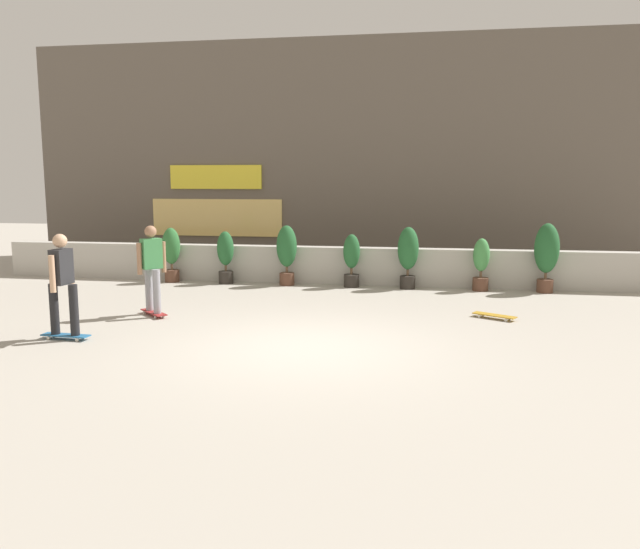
# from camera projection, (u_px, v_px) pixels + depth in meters

# --- Properties ---
(ground_plane) EXTENTS (48.00, 48.00, 0.00)m
(ground_plane) POSITION_uv_depth(u_px,v_px,m) (304.00, 347.00, 9.71)
(ground_plane) COLOR #A8A093
(planter_wall) EXTENTS (18.00, 0.40, 0.90)m
(planter_wall) POSITION_uv_depth(u_px,v_px,m) (351.00, 266.00, 15.49)
(planter_wall) COLOR #B2ADA3
(planter_wall) RESTS_ON ground
(building_backdrop) EXTENTS (20.00, 2.08, 6.50)m
(building_backdrop) POSITION_uv_depth(u_px,v_px,m) (367.00, 155.00, 18.97)
(building_backdrop) COLOR #60564C
(building_backdrop) RESTS_ON ground
(potted_plant_0) EXTENTS (0.44, 0.44, 1.35)m
(potted_plant_0) POSITION_uv_depth(u_px,v_px,m) (171.00, 251.00, 15.75)
(potted_plant_0) COLOR brown
(potted_plant_0) RESTS_ON ground
(potted_plant_1) EXTENTS (0.41, 0.41, 1.28)m
(potted_plant_1) POSITION_uv_depth(u_px,v_px,m) (225.00, 255.00, 15.52)
(potted_plant_1) COLOR #2D2823
(potted_plant_1) RESTS_ON ground
(potted_plant_2) EXTENTS (0.49, 0.49, 1.45)m
(potted_plant_2) POSITION_uv_depth(u_px,v_px,m) (287.00, 251.00, 15.25)
(potted_plant_2) COLOR brown
(potted_plant_2) RESTS_ON ground
(potted_plant_3) EXTENTS (0.39, 0.39, 1.26)m
(potted_plant_3) POSITION_uv_depth(u_px,v_px,m) (352.00, 258.00, 15.01)
(potted_plant_3) COLOR #2D2823
(potted_plant_3) RESTS_ON ground
(potted_plant_4) EXTENTS (0.49, 0.49, 1.45)m
(potted_plant_4) POSITION_uv_depth(u_px,v_px,m) (408.00, 253.00, 14.77)
(potted_plant_4) COLOR #2D2823
(potted_plant_4) RESTS_ON ground
(potted_plant_5) EXTENTS (0.37, 0.37, 1.21)m
(potted_plant_5) POSITION_uv_depth(u_px,v_px,m) (481.00, 263.00, 14.52)
(potted_plant_5) COLOR brown
(potted_plant_5) RESTS_ON ground
(potted_plant_6) EXTENTS (0.55, 0.55, 1.57)m
(potted_plant_6) POSITION_uv_depth(u_px,v_px,m) (547.00, 252.00, 14.24)
(potted_plant_6) COLOR brown
(potted_plant_6) RESTS_ON ground
(skater_by_wall_left) EXTENTS (0.81, 0.56, 1.70)m
(skater_by_wall_left) POSITION_uv_depth(u_px,v_px,m) (62.00, 281.00, 10.04)
(skater_by_wall_left) COLOR #266699
(skater_by_wall_left) RESTS_ON ground
(skater_by_wall_right) EXTENTS (0.72, 0.69, 1.70)m
(skater_by_wall_right) POSITION_uv_depth(u_px,v_px,m) (152.00, 266.00, 11.80)
(skater_by_wall_right) COLOR maroon
(skater_by_wall_right) RESTS_ON ground
(skateboard_near_camera) EXTENTS (0.79, 0.57, 0.08)m
(skateboard_near_camera) POSITION_uv_depth(u_px,v_px,m) (494.00, 315.00, 11.66)
(skateboard_near_camera) COLOR #BF8C26
(skateboard_near_camera) RESTS_ON ground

